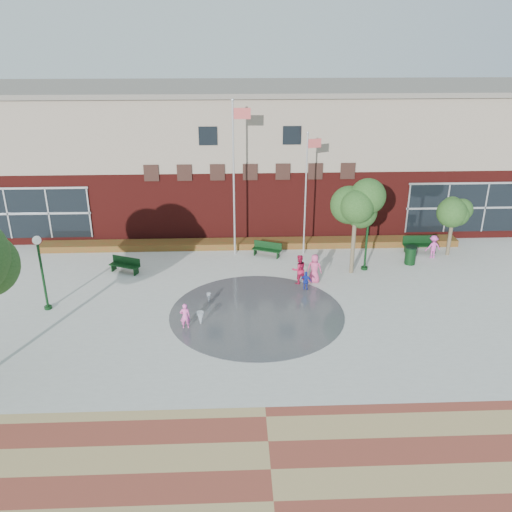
{
  "coord_description": "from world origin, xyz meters",
  "views": [
    {
      "loc": [
        -1.0,
        -19.92,
        12.76
      ],
      "look_at": [
        0.0,
        4.0,
        2.6
      ],
      "focal_mm": 38.0,
      "sensor_mm": 36.0,
      "label": 1
    }
  ],
  "objects_px": {
    "flagpole_left": "(235,172)",
    "flagpole_right": "(306,188)",
    "bench_left": "(125,268)",
    "trash_can": "(410,255)",
    "child_splash": "(185,316)"
  },
  "relations": [
    {
      "from": "flagpole_left",
      "to": "trash_can",
      "type": "distance_m",
      "value": 11.26
    },
    {
      "from": "flagpole_right",
      "to": "bench_left",
      "type": "relative_size",
      "value": 4.05
    },
    {
      "from": "flagpole_left",
      "to": "child_splash",
      "type": "bearing_deg",
      "value": -104.88
    },
    {
      "from": "flagpole_right",
      "to": "child_splash",
      "type": "height_order",
      "value": "flagpole_right"
    },
    {
      "from": "flagpole_left",
      "to": "flagpole_right",
      "type": "relative_size",
      "value": 1.24
    },
    {
      "from": "flagpole_left",
      "to": "bench_left",
      "type": "distance_m",
      "value": 8.26
    },
    {
      "from": "bench_left",
      "to": "child_splash",
      "type": "relative_size",
      "value": 1.44
    },
    {
      "from": "trash_can",
      "to": "child_splash",
      "type": "distance_m",
      "value": 14.2
    },
    {
      "from": "bench_left",
      "to": "trash_can",
      "type": "distance_m",
      "value": 16.35
    },
    {
      "from": "child_splash",
      "to": "flagpole_left",
      "type": "bearing_deg",
      "value": -108.25
    },
    {
      "from": "bench_left",
      "to": "child_splash",
      "type": "xyz_separation_m",
      "value": [
        3.87,
        -6.28,
        0.35
      ]
    },
    {
      "from": "flagpole_left",
      "to": "flagpole_right",
      "type": "bearing_deg",
      "value": -1.65
    },
    {
      "from": "flagpole_left",
      "to": "trash_can",
      "type": "relative_size",
      "value": 8.41
    },
    {
      "from": "flagpole_right",
      "to": "bench_left",
      "type": "xyz_separation_m",
      "value": [
        -10.39,
        -2.35,
        -3.83
      ]
    },
    {
      "from": "flagpole_left",
      "to": "trash_can",
      "type": "xyz_separation_m",
      "value": [
        10.11,
        -1.97,
        -4.55
      ]
    }
  ]
}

